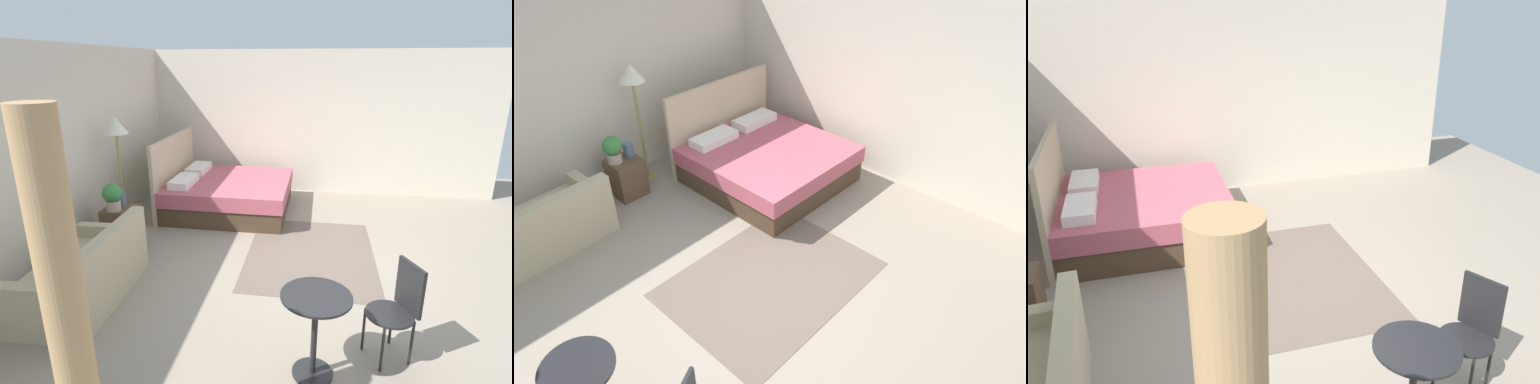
% 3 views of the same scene
% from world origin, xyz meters
% --- Properties ---
extents(ground_plane, '(9.28, 9.51, 0.02)m').
position_xyz_m(ground_plane, '(0.00, 0.00, -0.01)').
color(ground_plane, gray).
extents(wall_back, '(9.28, 0.12, 2.69)m').
position_xyz_m(wall_back, '(0.00, 3.26, 1.34)').
color(wall_back, beige).
rests_on(wall_back, ground).
extents(wall_right, '(0.12, 6.51, 2.69)m').
position_xyz_m(wall_right, '(3.14, 0.00, 1.34)').
color(wall_right, beige).
rests_on(wall_right, ground).
extents(area_rug, '(2.22, 1.67, 0.01)m').
position_xyz_m(area_rug, '(0.32, 0.05, 0.00)').
color(area_rug, '#66564C').
rests_on(area_rug, ground).
extents(bed, '(1.95, 2.03, 1.28)m').
position_xyz_m(bed, '(1.82, 1.55, 0.31)').
color(bed, '#473323').
rests_on(bed, ground).
extents(couch, '(1.60, 0.91, 0.80)m').
position_xyz_m(couch, '(-1.12, 2.41, 0.27)').
color(couch, tan).
rests_on(couch, ground).
extents(nightstand, '(0.41, 0.42, 0.54)m').
position_xyz_m(nightstand, '(0.22, 2.68, 0.27)').
color(nightstand, brown).
rests_on(nightstand, ground).
extents(potted_plant, '(0.26, 0.26, 0.38)m').
position_xyz_m(potted_plant, '(0.12, 2.71, 0.75)').
color(potted_plant, tan).
rests_on(potted_plant, nightstand).
extents(vase, '(0.13, 0.13, 0.19)m').
position_xyz_m(vase, '(0.34, 2.71, 0.64)').
color(vase, slate).
rests_on(vase, nightstand).
extents(floor_lamp, '(0.34, 0.34, 1.73)m').
position_xyz_m(floor_lamp, '(0.66, 2.85, 1.50)').
color(floor_lamp, '#99844C').
rests_on(floor_lamp, ground).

